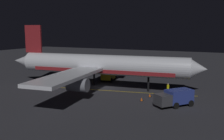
% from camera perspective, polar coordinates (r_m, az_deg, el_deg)
% --- Properties ---
extents(ground_plane, '(180.00, 180.00, 0.20)m').
position_cam_1_polar(ground_plane, '(48.79, -2.11, -4.02)').
color(ground_plane, '#2F2F35').
extents(apron_guide_stripe, '(5.20, 25.80, 0.01)m').
position_cam_1_polar(apron_guide_stripe, '(46.07, 1.63, -4.66)').
color(apron_guide_stripe, gold).
rests_on(apron_guide_stripe, ground_plane).
extents(airliner, '(37.22, 37.82, 11.60)m').
position_cam_1_polar(airliner, '(48.25, -2.85, 1.00)').
color(airliner, silver).
rests_on(airliner, ground_plane).
extents(baggage_truck, '(5.61, 5.06, 2.35)m').
position_cam_1_polar(baggage_truck, '(38.01, 13.65, -5.95)').
color(baggage_truck, navy).
rests_on(baggage_truck, ground_plane).
extents(catering_truck, '(6.24, 2.86, 2.50)m').
position_cam_1_polar(catering_truck, '(55.80, -0.45, -0.95)').
color(catering_truck, gold).
rests_on(catering_truck, ground_plane).
extents(ground_crew_worker, '(0.40, 0.40, 1.74)m').
position_cam_1_polar(ground_crew_worker, '(45.30, 12.10, -3.94)').
color(ground_crew_worker, black).
rests_on(ground_crew_worker, ground_plane).
extents(traffic_cone_near_left, '(0.50, 0.50, 0.55)m').
position_cam_1_polar(traffic_cone_near_left, '(42.72, 8.24, -5.48)').
color(traffic_cone_near_left, '#EA590F').
rests_on(traffic_cone_near_left, ground_plane).
extents(traffic_cone_near_right, '(0.50, 0.50, 0.55)m').
position_cam_1_polar(traffic_cone_near_right, '(40.19, 6.46, -6.36)').
color(traffic_cone_near_right, '#EA590F').
rests_on(traffic_cone_near_right, ground_plane).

